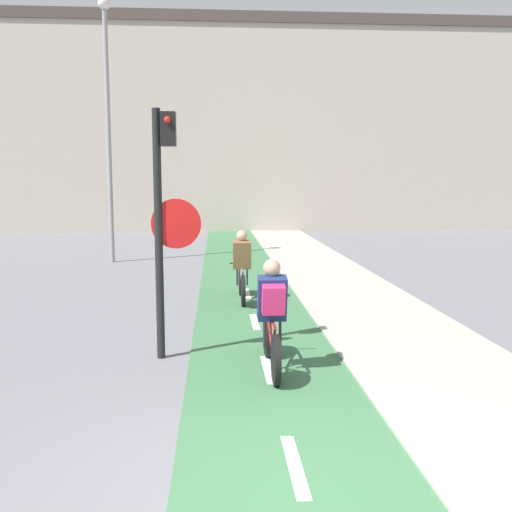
% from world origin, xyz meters
% --- Properties ---
extents(ground_plane, '(120.00, 120.00, 0.00)m').
position_xyz_m(ground_plane, '(0.00, 0.00, 0.00)').
color(ground_plane, slate).
extents(bike_lane, '(2.05, 60.00, 0.02)m').
position_xyz_m(bike_lane, '(0.00, 0.00, 0.01)').
color(bike_lane, '#3D7047').
rests_on(bike_lane, ground_plane).
extents(building_row_background, '(60.00, 5.20, 10.24)m').
position_xyz_m(building_row_background, '(0.00, 25.97, 5.13)').
color(building_row_background, '#B2A899').
rests_on(building_row_background, ground_plane).
extents(traffic_light_pole, '(0.67, 0.25, 3.36)m').
position_xyz_m(traffic_light_pole, '(-1.34, 3.65, 2.07)').
color(traffic_light_pole, black).
rests_on(traffic_light_pole, ground_plane).
extents(street_lamp_far, '(0.36, 0.36, 7.64)m').
position_xyz_m(street_lamp_far, '(-3.78, 13.28, 4.60)').
color(street_lamp_far, gray).
rests_on(street_lamp_far, ground_plane).
extents(cyclist_near, '(0.46, 1.75, 1.45)m').
position_xyz_m(cyclist_near, '(0.04, 2.97, 0.70)').
color(cyclist_near, black).
rests_on(cyclist_near, ground_plane).
extents(cyclist_far, '(0.46, 1.71, 1.44)m').
position_xyz_m(cyclist_far, '(-0.14, 7.34, 0.66)').
color(cyclist_far, black).
rests_on(cyclist_far, ground_plane).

